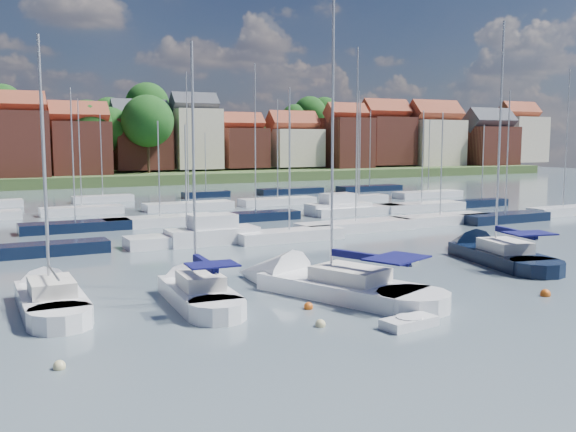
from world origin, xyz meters
TOP-DOWN VIEW (x-y plane):
  - ground at (0.00, 40.00)m, footprint 260.00×260.00m
  - sailboat_left at (-12.27, 4.34)m, footprint 3.32×10.12m
  - sailboat_centre at (-6.05, 3.12)m, footprint 8.20×13.68m
  - sailboat_navy at (8.79, 5.63)m, footprint 5.69×12.46m
  - sailboat_far at (-18.87, 6.46)m, footprint 2.85×10.41m
  - tender at (-5.74, -4.68)m, footprint 2.59×1.44m
  - buoy_a at (-19.68, -3.09)m, footprint 0.44×0.44m
  - buoy_b at (-9.05, -2.86)m, footprint 0.44×0.44m
  - buoy_c at (-8.10, -0.11)m, footprint 0.45×0.45m
  - buoy_d at (3.87, -3.48)m, footprint 0.52×0.52m
  - buoy_e at (3.88, 6.99)m, footprint 0.45×0.45m
  - marina_field at (1.91, 35.15)m, footprint 79.62×41.41m
  - far_shore_town at (2.23, 132.67)m, footprint 212.46×90.00m

SIDE VIEW (x-z plane):
  - ground at x=0.00m, z-range 0.00..0.00m
  - buoy_a at x=-19.68m, z-range -0.22..0.22m
  - buoy_b at x=-9.05m, z-range -0.22..0.22m
  - buoy_c at x=-8.10m, z-range -0.22..0.22m
  - buoy_d at x=3.87m, z-range -0.26..0.26m
  - buoy_e at x=3.88m, z-range -0.23..0.23m
  - tender at x=-5.74m, z-range -0.06..0.47m
  - sailboat_far at x=-18.87m, z-range -6.57..7.24m
  - sailboat_centre at x=-6.05m, z-range -8.66..9.35m
  - sailboat_navy at x=8.79m, z-range -7.99..8.69m
  - sailboat_left at x=-12.27m, z-range -6.45..7.17m
  - marina_field at x=1.91m, z-range -7.53..8.40m
  - far_shore_town at x=2.23m, z-range -6.53..15.74m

